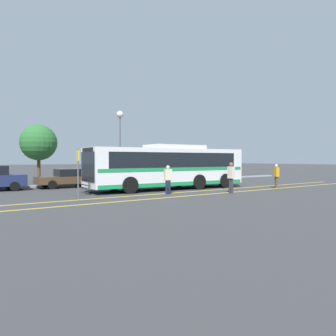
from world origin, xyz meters
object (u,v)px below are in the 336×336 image
parked_car_1 (68,178)px  tree_0 (39,143)px  parked_car_2 (131,175)px  bus_stop_sign (78,167)px  pedestrian_0 (168,178)px  pedestrian_1 (276,175)px  street_lamp (120,127)px  parked_car_3 (188,173)px  transit_bus (168,166)px  pedestrian_2 (231,176)px

parked_car_1 → tree_0: bearing=4.5°
parked_car_2 → tree_0: bearing=41.1°
tree_0 → bus_stop_sign: bearing=-94.9°
parked_car_1 → pedestrian_0: size_ratio=2.61×
pedestrian_1 → street_lamp: (-6.12, 11.56, 3.84)m
parked_car_2 → parked_car_3: 6.17m
parked_car_1 → pedestrian_0: 8.40m
transit_bus → street_lamp: street_lamp is taller
transit_bus → pedestrian_0: size_ratio=6.90×
parked_car_2 → pedestrian_0: size_ratio=2.65×
parked_car_3 → pedestrian_2: 11.07m
bus_stop_sign → pedestrian_0: bearing=-103.0°
pedestrian_0 → pedestrian_2: size_ratio=0.91×
transit_bus → bus_stop_sign: bearing=102.8°
pedestrian_2 → bus_stop_sign: 8.72m
parked_car_3 → parked_car_1: bearing=-91.4°
parked_car_3 → pedestrian_0: (-8.05, -8.15, 0.20)m
tree_0 → pedestrian_2: bearing=-65.9°
bus_stop_sign → tree_0: (1.06, 12.46, 1.83)m
parked_car_3 → tree_0: (-11.81, 5.72, 2.69)m
tree_0 → street_lamp: bearing=-31.2°
bus_stop_sign → tree_0: 12.64m
parked_car_2 → bus_stop_sign: bus_stop_sign is taller
pedestrian_0 → pedestrian_1: pedestrian_1 is taller
parked_car_3 → tree_0: size_ratio=0.90×
pedestrian_2 → pedestrian_1: bearing=-79.4°
parked_car_1 → bus_stop_sign: size_ratio=1.70×
street_lamp → parked_car_2: bearing=-96.4°
bus_stop_sign → parked_car_1: bearing=-10.7°
pedestrian_0 → tree_0: tree_0 is taller
parked_car_1 → tree_0: size_ratio=0.87×
parked_car_1 → parked_car_2: bearing=-88.7°
pedestrian_2 → tree_0: size_ratio=0.37×
parked_car_2 → bus_stop_sign: 9.36m
pedestrian_2 → tree_0: bearing=28.5°
transit_bus → parked_car_3: size_ratio=2.55×
street_lamp → tree_0: (-5.91, 3.59, -1.35)m
parked_car_1 → bus_stop_sign: bus_stop_sign is taller
parked_car_1 → tree_0: (-0.51, 6.12, 2.76)m
parked_car_1 → bus_stop_sign: 6.59m
parked_car_3 → pedestrian_2: pedestrian_2 is taller
parked_car_3 → pedestrian_0: pedestrian_0 is taller
pedestrian_1 → pedestrian_2: 5.04m
parked_car_2 → pedestrian_2: 9.82m
pedestrian_0 → pedestrian_1: bearing=2.8°
tree_0 → pedestrian_1: bearing=-51.5°
parked_car_1 → pedestrian_0: pedestrian_0 is taller
parked_car_1 → parked_car_3: parked_car_3 is taller
parked_car_1 → bus_stop_sign: (-1.57, -6.33, 0.93)m
tree_0 → pedestrian_0: bearing=-74.9°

